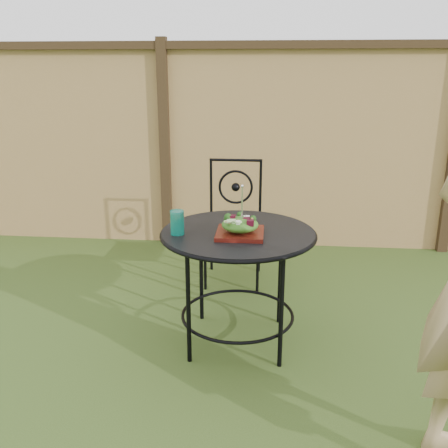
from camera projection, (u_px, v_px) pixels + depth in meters
The scene contains 8 objects.
ground at pixel (321, 378), 2.76m from camera, with size 60.00×60.00×0.00m, color #2A4215.
fence at pixel (306, 147), 4.56m from camera, with size 8.00×0.12×1.90m.
patio_table at pixel (238, 253), 2.97m from camera, with size 0.92×0.92×0.72m.
patio_chair at pixel (234, 218), 3.94m from camera, with size 0.46×0.46×0.95m.
salad_plate at pixel (240, 233), 2.86m from camera, with size 0.27×0.27×0.02m, color #41090A.
salad at pixel (240, 225), 2.84m from camera, with size 0.21×0.21×0.08m, color #235614.
fork at pixel (242, 203), 2.80m from camera, with size 0.01×0.01×0.18m, color silver.
drinking_glass at pixel (177, 222), 2.86m from camera, with size 0.08×0.08×0.14m, color #0B806C.
Camera 1 is at (-0.31, -2.42, 1.65)m, focal length 40.00 mm.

